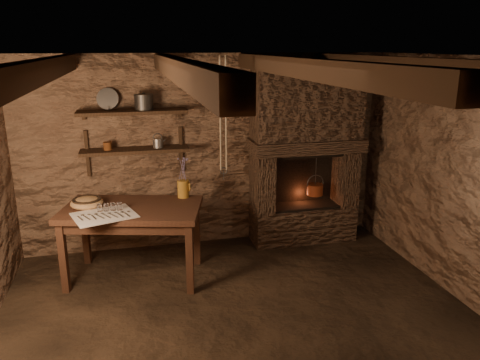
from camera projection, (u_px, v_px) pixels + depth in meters
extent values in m
plane|color=black|center=(242.00, 325.00, 4.31)|extent=(4.50, 4.50, 0.00)
cube|color=#4C3223|center=(205.00, 152.00, 5.85)|extent=(4.50, 0.04, 2.40)
cube|color=#4C3223|center=(347.00, 341.00, 2.11)|extent=(4.50, 0.04, 2.40)
cube|color=#4C3223|center=(470.00, 185.00, 4.48)|extent=(0.04, 4.00, 2.40)
cube|color=black|center=(243.00, 57.00, 3.65)|extent=(4.50, 4.00, 0.04)
cube|color=black|center=(39.00, 71.00, 3.34)|extent=(0.14, 3.95, 0.16)
cube|color=black|center=(179.00, 69.00, 3.56)|extent=(0.14, 3.95, 0.16)
cube|color=black|center=(303.00, 68.00, 3.78)|extent=(0.14, 3.95, 0.16)
cube|color=black|center=(412.00, 67.00, 4.01)|extent=(0.14, 3.95, 0.16)
cube|color=black|center=(135.00, 150.00, 5.48)|extent=(1.25, 0.30, 0.04)
cube|color=black|center=(133.00, 112.00, 5.36)|extent=(1.25, 0.30, 0.04)
cube|color=#39271C|center=(303.00, 223.00, 6.18)|extent=(1.35, 0.45, 0.45)
cube|color=#39271C|center=(262.00, 182.00, 5.89)|extent=(0.23, 0.45, 0.75)
cube|color=#39271C|center=(345.00, 177.00, 6.14)|extent=(0.23, 0.45, 0.75)
cube|color=#39271C|center=(306.00, 145.00, 5.86)|extent=(1.43, 0.51, 0.16)
cube|color=#39271C|center=(307.00, 101.00, 5.73)|extent=(1.35, 0.45, 0.94)
cube|color=black|center=(299.00, 175.00, 6.20)|extent=(0.90, 0.06, 0.75)
cube|color=black|center=(132.00, 210.00, 5.00)|extent=(1.61, 1.16, 0.06)
cube|color=black|center=(132.00, 218.00, 5.02)|extent=(1.45, 1.01, 0.10)
cube|color=beige|center=(104.00, 215.00, 4.73)|extent=(0.71, 0.64, 0.01)
cylinder|color=#A56F20|center=(183.00, 189.00, 5.28)|extent=(0.16, 0.16, 0.20)
torus|color=#A56F20|center=(189.00, 187.00, 5.29)|extent=(0.02, 0.11, 0.11)
ellipsoid|color=olive|center=(87.00, 203.00, 4.99)|extent=(0.40, 0.40, 0.12)
cylinder|color=#2F2C2A|center=(144.00, 103.00, 5.36)|extent=(0.24, 0.24, 0.16)
cylinder|color=#959691|center=(108.00, 99.00, 5.35)|extent=(0.26, 0.15, 0.25)
cylinder|color=#4F260F|center=(108.00, 146.00, 5.40)|extent=(0.11, 0.11, 0.09)
cylinder|color=maroon|center=(315.00, 190.00, 6.04)|extent=(0.22, 0.22, 0.14)
torus|color=#2F2C2A|center=(315.00, 183.00, 6.01)|extent=(0.23, 0.01, 0.23)
cylinder|color=#2F2C2A|center=(316.00, 171.00, 5.97)|extent=(0.01, 0.01, 0.44)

